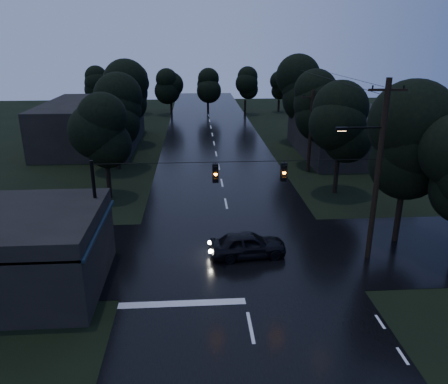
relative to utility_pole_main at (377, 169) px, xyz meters
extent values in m
cube|color=black|center=(-7.41, 19.00, -5.26)|extent=(12.00, 120.00, 0.02)
cube|color=black|center=(-7.41, 1.00, -5.26)|extent=(60.00, 9.00, 0.02)
cube|color=black|center=(-17.41, -2.00, -2.06)|extent=(6.00, 7.00, 0.12)
cube|color=black|center=(-14.41, -2.00, -2.06)|extent=(0.30, 7.00, 0.15)
cylinder|color=black|center=(-14.61, -5.00, -3.76)|extent=(0.10, 0.10, 3.00)
cylinder|color=black|center=(-14.61, 1.00, -3.76)|extent=(0.10, 0.10, 3.00)
cube|color=#FBBE64|center=(-14.46, -3.50, -2.76)|extent=(0.06, 1.60, 0.50)
cube|color=#FBBE64|center=(-14.46, -0.80, -2.76)|extent=(0.06, 1.20, 0.50)
cube|color=black|center=(6.59, 23.00, -3.06)|extent=(10.00, 14.00, 4.40)
cube|color=black|center=(-21.41, 29.00, -2.76)|extent=(10.00, 16.00, 5.00)
cylinder|color=black|center=(0.09, 0.00, -0.26)|extent=(0.30, 0.30, 10.00)
cube|color=black|center=(0.09, 0.00, 4.14)|extent=(2.00, 0.12, 0.12)
cylinder|color=black|center=(-1.01, 0.00, 2.24)|extent=(2.20, 0.10, 0.10)
cube|color=black|center=(-2.11, 0.00, 2.19)|extent=(0.60, 0.25, 0.18)
cube|color=#FFB266|center=(-2.11, 0.00, 2.09)|extent=(0.45, 0.18, 0.03)
cylinder|color=black|center=(0.89, 17.00, -1.51)|extent=(0.30, 0.30, 7.50)
cube|color=black|center=(0.89, 17.00, 1.64)|extent=(2.00, 0.12, 0.12)
cylinder|color=black|center=(-14.91, 0.00, -2.26)|extent=(0.18, 0.18, 6.00)
cylinder|color=black|center=(-7.41, 0.00, 0.54)|extent=(15.00, 0.03, 0.03)
cube|color=black|center=(-8.61, 0.00, -0.06)|extent=(0.32, 0.25, 1.00)
sphere|color=orange|center=(-8.61, -0.15, -0.06)|extent=(0.18, 0.18, 0.18)
cube|color=black|center=(-5.01, 0.00, -0.06)|extent=(0.32, 0.25, 1.00)
sphere|color=orange|center=(-5.01, -0.15, -0.06)|extent=(0.18, 0.18, 0.18)
cylinder|color=black|center=(2.59, 2.00, -3.86)|extent=(0.36, 0.36, 2.80)
sphere|color=black|center=(2.59, 2.00, -0.46)|extent=(4.48, 4.48, 4.48)
sphere|color=black|center=(2.59, 2.00, 0.74)|extent=(4.48, 4.48, 4.48)
sphere|color=black|center=(2.59, 2.00, 1.94)|extent=(4.48, 4.48, 4.48)
cylinder|color=black|center=(-16.41, 11.00, -4.03)|extent=(0.36, 0.36, 2.45)
sphere|color=black|center=(-16.41, 11.00, -1.06)|extent=(3.92, 3.92, 3.92)
sphere|color=black|center=(-16.41, 11.00, -0.01)|extent=(3.92, 3.92, 3.92)
sphere|color=black|center=(-16.41, 11.00, 1.04)|extent=(3.92, 3.92, 3.92)
cylinder|color=black|center=(-17.01, 19.00, -3.95)|extent=(0.36, 0.36, 2.62)
sphere|color=black|center=(-17.01, 19.00, -0.76)|extent=(4.20, 4.20, 4.20)
sphere|color=black|center=(-17.01, 19.00, 0.37)|extent=(4.20, 4.20, 4.20)
sphere|color=black|center=(-17.01, 19.00, 1.49)|extent=(4.20, 4.20, 4.20)
cylinder|color=black|center=(-17.61, 29.00, -3.86)|extent=(0.36, 0.36, 2.80)
sphere|color=black|center=(-17.61, 29.00, -0.46)|extent=(4.48, 4.48, 4.48)
sphere|color=black|center=(-17.61, 29.00, 0.74)|extent=(4.48, 4.48, 4.48)
sphere|color=black|center=(-17.61, 29.00, 1.94)|extent=(4.48, 4.48, 4.48)
cylinder|color=black|center=(1.59, 11.00, -3.95)|extent=(0.36, 0.36, 2.62)
sphere|color=black|center=(1.59, 11.00, -0.76)|extent=(4.20, 4.20, 4.20)
sphere|color=black|center=(1.59, 11.00, 0.37)|extent=(4.20, 4.20, 4.20)
sphere|color=black|center=(1.59, 11.00, 1.49)|extent=(4.20, 4.20, 4.20)
cylinder|color=black|center=(2.19, 19.00, -3.86)|extent=(0.36, 0.36, 2.80)
sphere|color=black|center=(2.19, 19.00, -0.46)|extent=(4.48, 4.48, 4.48)
sphere|color=black|center=(2.19, 19.00, 0.74)|extent=(4.48, 4.48, 4.48)
sphere|color=black|center=(2.19, 19.00, 1.94)|extent=(4.48, 4.48, 4.48)
cylinder|color=black|center=(2.79, 29.00, -3.77)|extent=(0.36, 0.36, 2.97)
sphere|color=black|center=(2.79, 29.00, -0.16)|extent=(4.76, 4.76, 4.76)
sphere|color=black|center=(2.79, 29.00, 1.12)|extent=(4.76, 4.76, 4.76)
sphere|color=black|center=(2.79, 29.00, 2.39)|extent=(4.76, 4.76, 4.76)
imported|color=black|center=(-6.75, 0.58, -4.52)|extent=(4.49, 2.16, 1.48)
camera|label=1|loc=(-9.62, -21.74, 6.61)|focal=35.00mm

